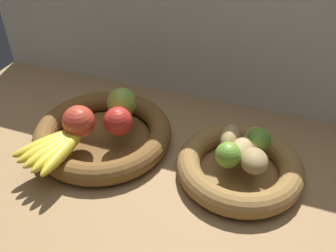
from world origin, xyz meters
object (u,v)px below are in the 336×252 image
(potato_oblong, at_px, (230,137))
(potato_small, at_px, (254,161))
(fruit_bowl_right, at_px, (240,166))
(lime_near, at_px, (228,155))
(fruit_bowl_left, at_px, (104,133))
(potato_large, at_px, (242,149))
(apple_green_back, at_px, (122,103))
(banana_bunch_front, at_px, (57,146))
(apple_red_front, at_px, (79,121))
(apple_red_right, at_px, (118,121))
(potato_back, at_px, (254,140))
(lime_far, at_px, (258,140))

(potato_oblong, relative_size, potato_small, 1.15)
(fruit_bowl_right, xyz_separation_m, lime_near, (-0.02, -0.04, 0.06))
(fruit_bowl_left, bearing_deg, potato_large, 0.00)
(apple_green_back, height_order, banana_bunch_front, apple_green_back)
(banana_bunch_front, height_order, lime_near, lime_near)
(apple_red_front, height_order, potato_small, apple_red_front)
(apple_red_right, height_order, lime_near, apple_red_right)
(apple_red_right, distance_m, banana_bunch_front, 0.15)
(fruit_bowl_left, bearing_deg, lime_near, -6.45)
(fruit_bowl_right, distance_m, lime_near, 0.07)
(apple_green_back, bearing_deg, apple_red_right, -70.89)
(fruit_bowl_left, xyz_separation_m, apple_red_front, (-0.03, -0.05, 0.07))
(apple_red_front, height_order, potato_oblong, apple_red_front)
(banana_bunch_front, height_order, potato_back, potato_back)
(potato_back, height_order, lime_far, lime_far)
(apple_green_back, distance_m, potato_back, 0.34)
(banana_bunch_front, bearing_deg, lime_far, 20.66)
(apple_green_back, height_order, lime_far, apple_green_back)
(banana_bunch_front, xyz_separation_m, potato_oblong, (0.36, 0.15, 0.01))
(apple_red_right, bearing_deg, fruit_bowl_left, 163.05)
(apple_red_right, xyz_separation_m, potato_back, (0.31, 0.06, -0.01))
(apple_red_right, relative_size, potato_large, 0.93)
(potato_large, bearing_deg, apple_green_back, 170.43)
(apple_red_front, height_order, lime_far, apple_red_front)
(banana_bunch_front, bearing_deg, potato_oblong, 22.50)
(lime_near, bearing_deg, lime_far, 54.16)
(apple_green_back, xyz_separation_m, potato_small, (0.35, -0.08, -0.01))
(potato_small, bearing_deg, apple_red_front, -176.72)
(fruit_bowl_right, bearing_deg, potato_large, 165.96)
(fruit_bowl_left, relative_size, apple_red_front, 4.51)
(apple_green_back, height_order, potato_large, apple_green_back)
(apple_red_right, distance_m, lime_near, 0.27)
(potato_small, distance_m, potato_back, 0.07)
(potato_large, bearing_deg, apple_red_right, -176.75)
(apple_red_front, distance_m, potato_back, 0.41)
(lime_far, bearing_deg, apple_green_back, 177.19)
(apple_green_back, height_order, apple_red_right, apple_green_back)
(apple_red_right, xyz_separation_m, lime_near, (0.27, -0.02, -0.01))
(apple_red_front, bearing_deg, potato_large, 8.08)
(lime_far, bearing_deg, apple_red_front, -167.48)
(potato_back, bearing_deg, lime_near, -118.98)
(apple_green_back, height_order, lime_near, apple_green_back)
(fruit_bowl_left, height_order, apple_red_right, apple_red_right)
(apple_red_right, bearing_deg, apple_green_back, 109.11)
(potato_small, bearing_deg, potato_large, 135.00)
(lime_near, bearing_deg, potato_oblong, 98.65)
(lime_near, bearing_deg, fruit_bowl_left, 173.55)
(fruit_bowl_right, bearing_deg, potato_small, -45.00)
(potato_small, bearing_deg, lime_near, -173.33)
(banana_bunch_front, height_order, potato_large, potato_large)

